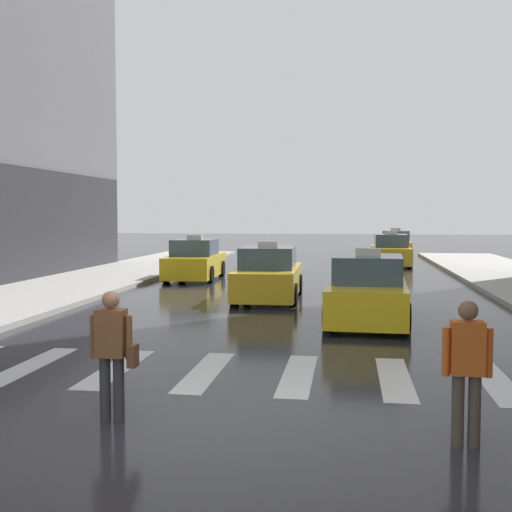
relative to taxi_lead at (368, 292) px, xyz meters
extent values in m
plane|color=#26262B|center=(-2.04, -8.40, -0.72)|extent=(160.00, 160.00, 0.00)
cube|color=silver|center=(-5.90, -5.40, -0.72)|extent=(0.50, 2.80, 0.01)
cube|color=silver|center=(-4.35, -5.40, -0.72)|extent=(0.50, 2.80, 0.01)
cube|color=silver|center=(-2.81, -5.40, -0.72)|extent=(0.50, 2.80, 0.01)
cube|color=silver|center=(-1.27, -5.40, -0.72)|extent=(0.50, 2.80, 0.01)
cube|color=silver|center=(0.28, -5.40, -0.72)|extent=(0.50, 2.80, 0.01)
cube|color=silver|center=(1.82, -5.40, -0.72)|extent=(0.50, 2.80, 0.01)
cube|color=yellow|center=(0.00, 0.02, -0.16)|extent=(2.02, 4.58, 0.84)
cube|color=#384C5B|center=(0.00, -0.08, 0.58)|extent=(1.70, 2.18, 0.64)
cube|color=silver|center=(0.00, -0.08, 0.99)|extent=(0.61, 0.27, 0.18)
cylinder|color=black|center=(-0.79, 1.41, -0.39)|extent=(0.25, 0.67, 0.66)
cylinder|color=black|center=(0.92, 1.33, -0.39)|extent=(0.25, 0.67, 0.66)
cylinder|color=black|center=(-0.92, -1.28, -0.39)|extent=(0.25, 0.67, 0.66)
cylinder|color=black|center=(0.79, -1.37, -0.39)|extent=(0.25, 0.67, 0.66)
cube|color=#F2EAB2|center=(-0.52, 2.32, -0.12)|extent=(0.20, 0.05, 0.14)
cube|color=#F2EAB2|center=(0.74, 2.26, -0.12)|extent=(0.20, 0.05, 0.14)
cube|color=gold|center=(-2.91, 3.81, -0.16)|extent=(1.90, 4.54, 0.84)
cube|color=#384C5B|center=(-2.90, 3.71, 0.58)|extent=(1.65, 2.13, 0.64)
cube|color=silver|center=(-2.90, 3.71, 0.99)|extent=(0.61, 0.25, 0.18)
cylinder|color=black|center=(-3.79, 5.14, -0.39)|extent=(0.23, 0.66, 0.66)
cylinder|color=black|center=(-2.08, 5.18, -0.39)|extent=(0.23, 0.66, 0.66)
cylinder|color=black|center=(-3.73, 2.44, -0.39)|extent=(0.23, 0.66, 0.66)
cylinder|color=black|center=(-2.02, 2.48, -0.39)|extent=(0.23, 0.66, 0.66)
cube|color=#F2EAB2|center=(-3.59, 6.06, -0.12)|extent=(0.20, 0.04, 0.14)
cube|color=#F2EAB2|center=(-2.33, 6.09, -0.12)|extent=(0.20, 0.04, 0.14)
cube|color=yellow|center=(-6.59, 9.49, -0.16)|extent=(1.95, 4.56, 0.84)
cube|color=#384C5B|center=(-6.59, 9.39, 0.58)|extent=(1.67, 2.15, 0.64)
cube|color=silver|center=(-6.59, 9.39, 0.99)|extent=(0.61, 0.26, 0.18)
cylinder|color=black|center=(-7.50, 10.81, -0.39)|extent=(0.24, 0.67, 0.66)
cylinder|color=black|center=(-5.79, 10.87, -0.39)|extent=(0.24, 0.67, 0.66)
cylinder|color=black|center=(-7.40, 8.11, -0.39)|extent=(0.24, 0.67, 0.66)
cylinder|color=black|center=(-5.69, 8.17, -0.39)|extent=(0.24, 0.67, 0.66)
cube|color=#F2EAB2|center=(-7.30, 11.74, -0.12)|extent=(0.20, 0.05, 0.14)
cube|color=#F2EAB2|center=(-6.04, 11.78, -0.12)|extent=(0.20, 0.05, 0.14)
cube|color=gold|center=(1.65, 17.46, -0.16)|extent=(1.82, 4.51, 0.84)
cube|color=#384C5B|center=(1.65, 17.36, 0.58)|extent=(1.61, 2.11, 0.64)
cube|color=silver|center=(1.65, 17.36, 0.99)|extent=(0.60, 0.24, 0.18)
cylinder|color=black|center=(0.80, 18.81, -0.39)|extent=(0.22, 0.66, 0.66)
cylinder|color=black|center=(2.51, 18.80, -0.39)|extent=(0.22, 0.66, 0.66)
cylinder|color=black|center=(0.79, 16.11, -0.39)|extent=(0.22, 0.66, 0.66)
cylinder|color=black|center=(2.50, 16.10, -0.39)|extent=(0.22, 0.66, 0.66)
cube|color=#F2EAB2|center=(1.03, 19.73, -0.12)|extent=(0.20, 0.04, 0.14)
cube|color=#F2EAB2|center=(2.29, 19.72, -0.12)|extent=(0.20, 0.04, 0.14)
cube|color=gold|center=(2.40, 24.77, -0.16)|extent=(2.00, 4.57, 0.84)
cube|color=#384C5B|center=(2.40, 24.67, 0.58)|extent=(1.69, 2.17, 0.64)
cube|color=silver|center=(2.40, 24.67, 0.99)|extent=(0.61, 0.27, 0.18)
cylinder|color=black|center=(1.61, 26.16, -0.39)|extent=(0.25, 0.67, 0.66)
cylinder|color=black|center=(3.32, 26.08, -0.39)|extent=(0.25, 0.67, 0.66)
cylinder|color=black|center=(1.49, 23.46, -0.39)|extent=(0.25, 0.67, 0.66)
cylinder|color=black|center=(3.20, 23.38, -0.39)|extent=(0.25, 0.67, 0.66)
cube|color=#F2EAB2|center=(1.87, 27.06, -0.12)|extent=(0.20, 0.05, 0.14)
cube|color=#F2EAB2|center=(3.13, 27.01, -0.12)|extent=(0.20, 0.05, 0.14)
cylinder|color=#333338|center=(-3.51, -8.06, -0.31)|extent=(0.14, 0.14, 0.82)
cylinder|color=#333338|center=(-3.33, -8.06, -0.31)|extent=(0.14, 0.14, 0.82)
cube|color=brown|center=(-3.42, -8.06, 0.40)|extent=(0.36, 0.24, 0.60)
sphere|color=#9E7051|center=(-3.42, -8.06, 0.82)|extent=(0.22, 0.22, 0.22)
cylinder|color=brown|center=(-3.65, -8.06, 0.35)|extent=(0.09, 0.09, 0.55)
cylinder|color=brown|center=(-3.19, -8.06, 0.35)|extent=(0.09, 0.09, 0.55)
cube|color=brown|center=(-3.14, -8.06, 0.12)|extent=(0.10, 0.20, 0.28)
cylinder|color=#473D33|center=(0.76, -8.35, -0.31)|extent=(0.14, 0.14, 0.82)
cylinder|color=#473D33|center=(0.94, -8.35, -0.31)|extent=(0.14, 0.14, 0.82)
cube|color=#BF5119|center=(0.85, -8.35, 0.40)|extent=(0.36, 0.24, 0.60)
sphere|color=brown|center=(0.85, -8.35, 0.82)|extent=(0.22, 0.22, 0.22)
cylinder|color=#BF5119|center=(0.62, -8.35, 0.35)|extent=(0.09, 0.09, 0.55)
cylinder|color=#BF5119|center=(1.08, -8.35, 0.35)|extent=(0.09, 0.09, 0.55)
camera|label=1|loc=(-0.48, -15.68, 1.88)|focal=44.99mm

